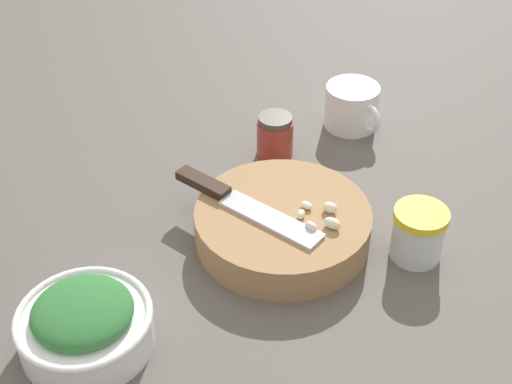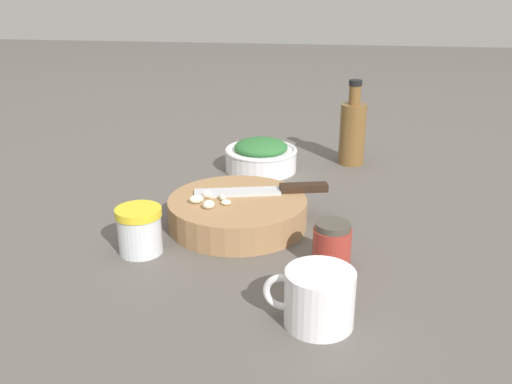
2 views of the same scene
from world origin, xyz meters
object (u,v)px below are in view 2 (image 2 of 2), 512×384
Objects in this scene: chef_knife at (270,190)px; spice_jar at (140,230)px; garlic_cloves at (208,200)px; honey_jar at (332,245)px; herb_bowl at (261,156)px; oil_bottle at (353,131)px; cutting_board at (238,212)px; coffee_mug at (318,298)px.

chef_knife is 3.16× the size of spice_jar.
garlic_cloves is 1.05× the size of honey_jar.
herb_bowl is 0.21m from oil_bottle.
spice_jar reaches higher than cutting_board.
oil_bottle is at bearing -37.53° from chef_knife.
cutting_board is 0.07m from chef_knife.
cutting_board is 1.02× the size of chef_knife.
coffee_mug is at bearing 28.06° from cutting_board.
oil_bottle is at bearing 111.08° from herb_bowl.
coffee_mug is at bearing 37.65° from garlic_cloves.
coffee_mug reaches higher than cutting_board.
oil_bottle is at bearing 175.24° from coffee_mug.
cutting_board is 0.06m from garlic_cloves.
chef_knife is 0.19m from honey_jar.
oil_bottle reaches higher than cutting_board.
garlic_cloves is 0.32m from herb_bowl.
oil_bottle is (-0.48, 0.33, 0.04)m from spice_jar.
honey_jar is (0.12, 0.16, 0.01)m from cutting_board.
coffee_mug is at bearing 14.16° from herb_bowl.
spice_jar is 1.06× the size of honey_jar.
herb_bowl is (-0.32, 0.05, -0.02)m from garlic_cloves.
honey_jar reaches higher than chef_knife.
garlic_cloves is at bearing -114.60° from honey_jar.
coffee_mug reaches higher than chef_knife.
spice_jar is at bearing 116.86° from chef_knife.
herb_bowl is at bearing 179.42° from cutting_board.
oil_bottle is at bearing 175.55° from honey_jar.
oil_bottle is (-0.64, 0.05, 0.04)m from coffee_mug.
coffee_mug reaches higher than herb_bowl.
spice_jar is at bearing -48.55° from cutting_board.
herb_bowl reaches higher than garlic_cloves.
herb_bowl is (-0.29, 0.00, 0.01)m from cutting_board.
herb_bowl reaches higher than cutting_board.
spice_jar reaches higher than coffee_mug.
coffee_mug is 1.66× the size of honey_jar.
garlic_cloves is 0.38× the size of oil_bottle.
cutting_board is at bearing -151.94° from coffee_mug.
cutting_board is 0.42m from oil_bottle.
garlic_cloves is at bearing -59.14° from cutting_board.
honey_jar is at bearing -158.58° from chef_knife.
chef_knife is at bearing -145.24° from honey_jar.
herb_bowl is 1.37× the size of coffee_mug.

